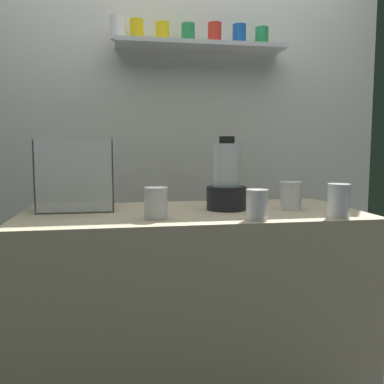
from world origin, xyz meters
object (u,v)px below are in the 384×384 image
at_px(juice_cup_beet_left, 257,207).
at_px(juice_cup_orange_right, 339,203).
at_px(juice_cup_beet_far_left, 156,205).
at_px(blender_pitcher, 226,182).
at_px(carrot_display_bin, 77,189).
at_px(juice_cup_mango_middle, 291,197).

bearing_deg(juice_cup_beet_left, juice_cup_orange_right, -0.37).
xyz_separation_m(juice_cup_beet_left, juice_cup_orange_right, (0.32, -0.00, 0.01)).
height_order(juice_cup_beet_far_left, juice_cup_orange_right, juice_cup_orange_right).
bearing_deg(juice_cup_beet_far_left, blender_pitcher, 29.23).
xyz_separation_m(carrot_display_bin, juice_cup_beet_far_left, (0.31, -0.28, -0.04)).
distance_m(carrot_display_bin, juice_cup_beet_left, 0.77).
distance_m(blender_pitcher, juice_cup_beet_far_left, 0.37).
relative_size(blender_pitcher, juice_cup_orange_right, 2.42).
distance_m(juice_cup_mango_middle, juice_cup_orange_right, 0.24).
distance_m(juice_cup_beet_far_left, juice_cup_mango_middle, 0.60).
xyz_separation_m(carrot_display_bin, juice_cup_beet_left, (0.67, -0.38, -0.04)).
relative_size(juice_cup_beet_left, juice_cup_mango_middle, 0.94).
height_order(juice_cup_beet_far_left, juice_cup_beet_left, juice_cup_beet_far_left).
distance_m(juice_cup_beet_far_left, juice_cup_beet_left, 0.37).
xyz_separation_m(juice_cup_beet_left, juice_cup_mango_middle, (0.23, 0.22, 0.00)).
bearing_deg(blender_pitcher, carrot_display_bin, 170.34).
height_order(juice_cup_beet_far_left, juice_cup_mango_middle, juice_cup_mango_middle).
bearing_deg(carrot_display_bin, blender_pitcher, -9.66).
relative_size(juice_cup_mango_middle, juice_cup_orange_right, 0.94).
bearing_deg(carrot_display_bin, juice_cup_beet_far_left, -42.42).
bearing_deg(juice_cup_beet_left, carrot_display_bin, 150.67).
relative_size(blender_pitcher, juice_cup_beet_left, 2.76).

